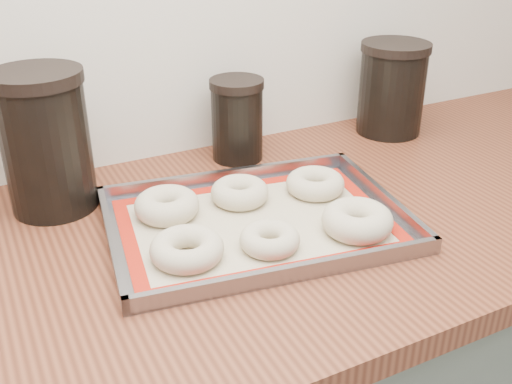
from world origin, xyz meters
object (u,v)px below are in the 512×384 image
canister_mid (237,119)px  canister_right (392,88)px  canister_left (46,141)px  bagel_back_right (315,183)px  bagel_back_left (167,205)px  bagel_back_mid (240,192)px  baking_tray (256,222)px  bagel_front_left (187,249)px  bagel_front_mid (270,239)px  bagel_front_right (357,220)px

canister_mid → canister_right: bearing=-3.2°
canister_left → bagel_back_right: bearing=-21.7°
bagel_back_left → canister_mid: (0.21, 0.17, 0.06)m
bagel_back_left → canister_mid: bearing=39.3°
bagel_back_mid → canister_left: size_ratio=0.42×
baking_tray → bagel_front_left: size_ratio=4.74×
bagel_back_mid → bagel_back_right: size_ratio=0.96×
canister_left → canister_mid: canister_left is taller
baking_tray → bagel_front_left: bagel_front_left is taller
bagel_front_mid → canister_left: canister_left is taller
bagel_front_right → canister_right: (0.32, 0.33, 0.07)m
baking_tray → bagel_back_right: bagel_back_right is taller
bagel_back_right → bagel_back_mid: bearing=167.9°
bagel_back_mid → canister_mid: canister_mid is taller
baking_tray → canister_mid: size_ratio=3.16×
bagel_front_right → bagel_back_left: 0.30m
bagel_front_left → bagel_back_right: (0.27, 0.10, -0.00)m
bagel_front_left → bagel_front_right: 0.26m
bagel_back_left → canister_left: (-0.15, 0.13, 0.09)m
canister_mid → baking_tray: bearing=-109.2°
bagel_front_mid → canister_mid: bearing=72.4°
bagel_front_mid → canister_mid: (0.10, 0.33, 0.06)m
bagel_front_right → canister_mid: (-0.04, 0.35, 0.06)m
baking_tray → bagel_back_mid: size_ratio=5.17×
bagel_back_left → bagel_back_right: bagel_back_left is taller
bagel_back_right → canister_left: 0.45m
bagel_front_mid → bagel_back_mid: 0.15m
canister_right → canister_mid: bearing=176.8°
bagel_front_mid → canister_mid: canister_mid is taller
bagel_back_left → baking_tray: bearing=-35.9°
baking_tray → bagel_front_right: size_ratio=4.60×
bagel_front_right → canister_left: (-0.40, 0.31, 0.09)m
bagel_front_left → bagel_front_right: (0.26, -0.05, 0.00)m
bagel_front_left → canister_right: 0.65m
canister_left → canister_right: size_ratio=1.20×
canister_mid → bagel_back_mid: bearing=-114.4°
bagel_front_right → canister_right: size_ratio=0.56×
bagel_front_mid → canister_mid: size_ratio=0.56×
bagel_back_left → bagel_back_right: (0.26, -0.04, -0.00)m
bagel_back_left → canister_left: 0.22m
bagel_front_right → bagel_back_mid: (-0.12, 0.17, -0.00)m
bagel_front_right → baking_tray: bearing=142.8°
bagel_back_left → canister_right: 0.59m
bagel_back_right → canister_right: (0.30, 0.19, 0.08)m
baking_tray → bagel_front_mid: size_ratio=5.64×
baking_tray → bagel_back_mid: bagel_back_mid is taller
baking_tray → bagel_back_right: bearing=19.0°
bagel_back_left → canister_right: size_ratio=0.54×
bagel_front_left → bagel_back_mid: bearing=41.0°
bagel_front_mid → bagel_back_left: bearing=122.3°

